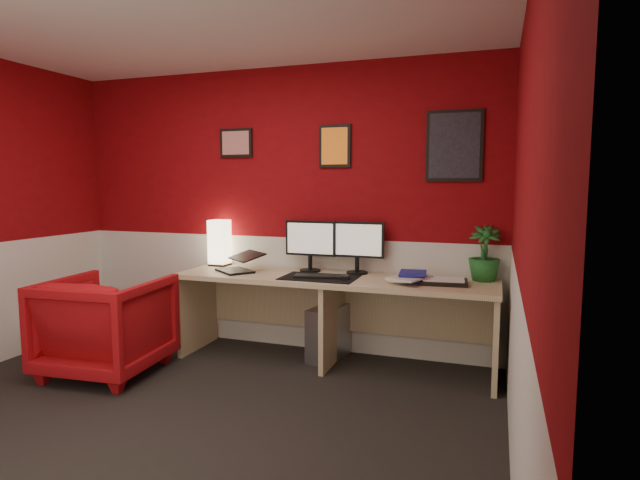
{
  "coord_description": "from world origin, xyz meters",
  "views": [
    {
      "loc": [
        1.89,
        -2.53,
        1.49
      ],
      "look_at": [
        0.6,
        1.21,
        1.05
      ],
      "focal_mm": 28.99,
      "sensor_mm": 36.0,
      "label": 1
    }
  ],
  "objects_px": {
    "monitor_left": "(310,238)",
    "monitor_right": "(357,239)",
    "potted_plant": "(484,253)",
    "laptop": "(235,259)",
    "desk": "(332,321)",
    "shoji_lamp": "(220,244)",
    "pc_tower": "(329,332)",
    "zen_tray": "(444,282)",
    "armchair": "(107,325)"
  },
  "relations": [
    {
      "from": "monitor_left",
      "to": "monitor_right",
      "type": "bearing_deg",
      "value": 3.57
    },
    {
      "from": "monitor_left",
      "to": "potted_plant",
      "type": "relative_size",
      "value": 1.35
    },
    {
      "from": "laptop",
      "to": "monitor_right",
      "type": "distance_m",
      "value": 1.06
    },
    {
      "from": "laptop",
      "to": "monitor_left",
      "type": "distance_m",
      "value": 0.67
    },
    {
      "from": "desk",
      "to": "monitor_left",
      "type": "relative_size",
      "value": 4.48
    },
    {
      "from": "shoji_lamp",
      "to": "pc_tower",
      "type": "relative_size",
      "value": 0.89
    },
    {
      "from": "shoji_lamp",
      "to": "potted_plant",
      "type": "height_order",
      "value": "potted_plant"
    },
    {
      "from": "monitor_left",
      "to": "zen_tray",
      "type": "relative_size",
      "value": 1.66
    },
    {
      "from": "desk",
      "to": "laptop",
      "type": "bearing_deg",
      "value": -176.7
    },
    {
      "from": "monitor_left",
      "to": "zen_tray",
      "type": "bearing_deg",
      "value": -9.59
    },
    {
      "from": "desk",
      "to": "armchair",
      "type": "xyz_separation_m",
      "value": [
        -1.61,
        -0.76,
        0.02
      ]
    },
    {
      "from": "laptop",
      "to": "armchair",
      "type": "distance_m",
      "value": 1.13
    },
    {
      "from": "monitor_right",
      "to": "potted_plant",
      "type": "xyz_separation_m",
      "value": [
        1.01,
        0.01,
        -0.08
      ]
    },
    {
      "from": "monitor_left",
      "to": "potted_plant",
      "type": "bearing_deg",
      "value": 1.48
    },
    {
      "from": "shoji_lamp",
      "to": "laptop",
      "type": "xyz_separation_m",
      "value": [
        0.3,
        -0.27,
        -0.09
      ]
    },
    {
      "from": "shoji_lamp",
      "to": "monitor_right",
      "type": "height_order",
      "value": "monitor_right"
    },
    {
      "from": "zen_tray",
      "to": "armchair",
      "type": "distance_m",
      "value": 2.63
    },
    {
      "from": "laptop",
      "to": "armchair",
      "type": "relative_size",
      "value": 0.39
    },
    {
      "from": "pc_tower",
      "to": "armchair",
      "type": "relative_size",
      "value": 0.53
    },
    {
      "from": "laptop",
      "to": "armchair",
      "type": "height_order",
      "value": "laptop"
    },
    {
      "from": "shoji_lamp",
      "to": "monitor_left",
      "type": "height_order",
      "value": "monitor_left"
    },
    {
      "from": "monitor_right",
      "to": "armchair",
      "type": "distance_m",
      "value": 2.11
    },
    {
      "from": "pc_tower",
      "to": "zen_tray",
      "type": "bearing_deg",
      "value": 4.3
    },
    {
      "from": "armchair",
      "to": "laptop",
      "type": "bearing_deg",
      "value": -141.43
    },
    {
      "from": "monitor_left",
      "to": "pc_tower",
      "type": "height_order",
      "value": "monitor_left"
    },
    {
      "from": "zen_tray",
      "to": "armchair",
      "type": "relative_size",
      "value": 0.42
    },
    {
      "from": "armchair",
      "to": "pc_tower",
      "type": "bearing_deg",
      "value": -154.95
    },
    {
      "from": "zen_tray",
      "to": "desk",
      "type": "bearing_deg",
      "value": 179.68
    },
    {
      "from": "shoji_lamp",
      "to": "potted_plant",
      "type": "xyz_separation_m",
      "value": [
        2.32,
        0.01,
        0.01
      ]
    },
    {
      "from": "pc_tower",
      "to": "armchair",
      "type": "distance_m",
      "value": 1.78
    },
    {
      "from": "zen_tray",
      "to": "potted_plant",
      "type": "bearing_deg",
      "value": 39.3
    },
    {
      "from": "desk",
      "to": "shoji_lamp",
      "type": "height_order",
      "value": "shoji_lamp"
    },
    {
      "from": "shoji_lamp",
      "to": "zen_tray",
      "type": "height_order",
      "value": "shoji_lamp"
    },
    {
      "from": "zen_tray",
      "to": "shoji_lamp",
      "type": "bearing_deg",
      "value": 173.74
    },
    {
      "from": "shoji_lamp",
      "to": "zen_tray",
      "type": "relative_size",
      "value": 1.14
    },
    {
      "from": "desk",
      "to": "potted_plant",
      "type": "xyz_separation_m",
      "value": [
        1.16,
        0.23,
        0.58
      ]
    },
    {
      "from": "monitor_right",
      "to": "zen_tray",
      "type": "height_order",
      "value": "monitor_right"
    },
    {
      "from": "shoji_lamp",
      "to": "monitor_right",
      "type": "distance_m",
      "value": 1.31
    },
    {
      "from": "monitor_right",
      "to": "laptop",
      "type": "bearing_deg",
      "value": -165.37
    },
    {
      "from": "desk",
      "to": "potted_plant",
      "type": "distance_m",
      "value": 1.32
    },
    {
      "from": "monitor_left",
      "to": "monitor_right",
      "type": "distance_m",
      "value": 0.41
    },
    {
      "from": "monitor_left",
      "to": "armchair",
      "type": "bearing_deg",
      "value": -145.04
    },
    {
      "from": "shoji_lamp",
      "to": "potted_plant",
      "type": "distance_m",
      "value": 2.32
    },
    {
      "from": "pc_tower",
      "to": "monitor_right",
      "type": "bearing_deg",
      "value": 34.25
    },
    {
      "from": "pc_tower",
      "to": "armchair",
      "type": "xyz_separation_m",
      "value": [
        -1.54,
        -0.88,
        0.16
      ]
    },
    {
      "from": "shoji_lamp",
      "to": "armchair",
      "type": "height_order",
      "value": "shoji_lamp"
    },
    {
      "from": "shoji_lamp",
      "to": "monitor_right",
      "type": "xyz_separation_m",
      "value": [
        1.31,
        -0.01,
        0.09
      ]
    },
    {
      "from": "armchair",
      "to": "monitor_right",
      "type": "bearing_deg",
      "value": -155.83
    },
    {
      "from": "shoji_lamp",
      "to": "zen_tray",
      "type": "bearing_deg",
      "value": -6.26
    },
    {
      "from": "zen_tray",
      "to": "potted_plant",
      "type": "distance_m",
      "value": 0.41
    }
  ]
}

